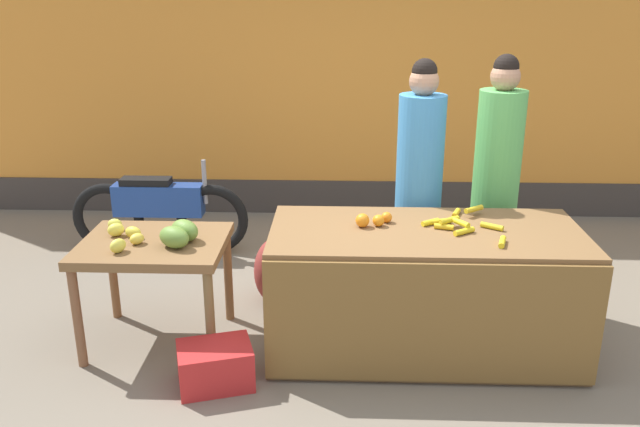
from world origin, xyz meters
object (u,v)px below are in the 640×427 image
(vendor_woman_green_shirt, at_px, (496,181))
(parked_motorcycle, at_px, (159,211))
(vendor_woman_blue_shirt, at_px, (419,185))
(produce_crate, at_px, (215,365))
(produce_sack, at_px, (274,271))

(vendor_woman_green_shirt, distance_m, parked_motorcycle, 2.95)
(vendor_woman_blue_shirt, xyz_separation_m, produce_crate, (-1.32, -1.21, -0.80))
(vendor_woman_green_shirt, relative_size, produce_crate, 4.24)
(vendor_woman_blue_shirt, bearing_deg, vendor_woman_green_shirt, 6.40)
(produce_sack, bearing_deg, vendor_woman_blue_shirt, 3.97)
(vendor_woman_blue_shirt, relative_size, parked_motorcycle, 1.15)
(vendor_woman_green_shirt, xyz_separation_m, produce_crate, (-1.89, -1.28, -0.81))
(parked_motorcycle, relative_size, produce_sack, 3.14)
(vendor_woman_blue_shirt, relative_size, vendor_woman_green_shirt, 0.99)
(produce_crate, bearing_deg, produce_sack, 77.83)
(vendor_woman_blue_shirt, xyz_separation_m, vendor_woman_green_shirt, (0.57, 0.06, 0.01))
(vendor_woman_blue_shirt, distance_m, produce_sack, 1.27)
(vendor_woman_green_shirt, relative_size, parked_motorcycle, 1.17)
(vendor_woman_green_shirt, xyz_separation_m, parked_motorcycle, (-2.78, 0.81, -0.54))
(vendor_woman_green_shirt, xyz_separation_m, produce_sack, (-1.65, -0.14, -0.69))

